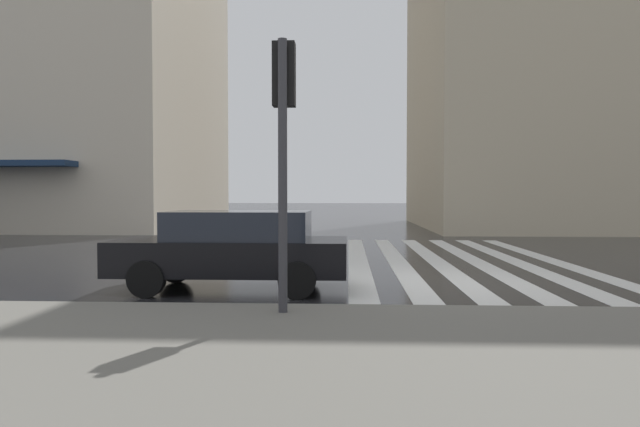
{
  "coord_description": "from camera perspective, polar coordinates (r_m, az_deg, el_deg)",
  "views": [
    {
      "loc": [
        -11.05,
        1.75,
        1.69
      ],
      "look_at": [
        2.94,
        2.44,
        1.24
      ],
      "focal_mm": 32.06,
      "sensor_mm": 36.0,
      "label": 1
    }
  ],
  "objects": [
    {
      "name": "ground_plane",
      "position": [
        11.31,
        11.76,
        -6.81
      ],
      "size": [
        220.0,
        220.0,
        0.0
      ],
      "primitive_type": "plane",
      "color": "black"
    },
    {
      "name": "zebra_crossing",
      "position": [
        15.39,
        13.17,
        -4.51
      ],
      "size": [
        13.0,
        5.5,
        0.01
      ],
      "color": "silver",
      "rests_on": "ground_plane"
    },
    {
      "name": "haussmann_block_mid",
      "position": [
        37.63,
        -28.62,
        16.9
      ],
      "size": [
        16.23,
        21.29,
        23.72
      ],
      "color": "beige",
      "rests_on": "ground_plane"
    },
    {
      "name": "traffic_signal_post",
      "position": [
        7.69,
        -3.66,
        9.57
      ],
      "size": [
        0.44,
        0.3,
        3.58
      ],
      "color": "#333338",
      "rests_on": "sidewalk_pavement"
    },
    {
      "name": "car_black",
      "position": [
        10.29,
        -8.6,
        -3.4
      ],
      "size": [
        1.85,
        4.1,
        1.41
      ],
      "color": "black",
      "rests_on": "ground_plane"
    }
  ]
}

